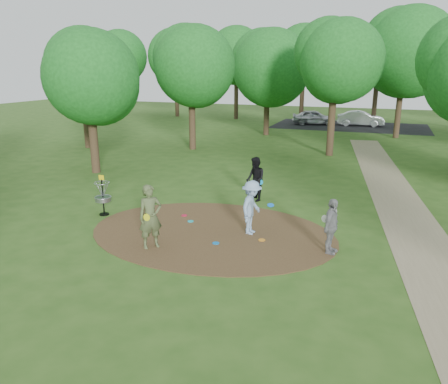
% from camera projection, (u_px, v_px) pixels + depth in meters
% --- Properties ---
extents(ground, '(100.00, 100.00, 0.00)m').
position_uv_depth(ground, '(212.00, 232.00, 14.73)').
color(ground, '#2D5119').
rests_on(ground, ground).
extents(dirt_clearing, '(8.40, 8.40, 0.02)m').
position_uv_depth(dirt_clearing, '(212.00, 232.00, 14.73)').
color(dirt_clearing, '#47301C').
rests_on(dirt_clearing, ground).
extents(footpath, '(7.55, 39.89, 0.01)m').
position_uv_depth(footpath, '(417.00, 236.00, 14.37)').
color(footpath, '#8C7A5B').
rests_on(footpath, ground).
extents(parking_lot, '(14.00, 8.00, 0.01)m').
position_uv_depth(parking_lot, '(350.00, 126.00, 41.11)').
color(parking_lot, black).
rests_on(parking_lot, ground).
extents(player_observer_with_disc, '(0.84, 0.86, 2.00)m').
position_uv_depth(player_observer_with_disc, '(150.00, 217.00, 13.25)').
color(player_observer_with_disc, '#4B5833').
rests_on(player_observer_with_disc, ground).
extents(player_throwing_with_disc, '(1.16, 1.22, 1.82)m').
position_uv_depth(player_throwing_with_disc, '(252.00, 208.00, 14.40)').
color(player_throwing_with_disc, '#84A2C5').
rests_on(player_throwing_with_disc, ground).
extents(player_walking_with_disc, '(1.09, 1.13, 1.83)m').
position_uv_depth(player_walking_with_disc, '(255.00, 179.00, 18.02)').
color(player_walking_with_disc, black).
rests_on(player_walking_with_disc, ground).
extents(player_waiting_with_disc, '(0.61, 1.06, 1.70)m').
position_uv_depth(player_waiting_with_disc, '(331.00, 226.00, 12.87)').
color(player_waiting_with_disc, gray).
rests_on(player_waiting_with_disc, ground).
extents(disc_ground_cyan, '(0.22, 0.22, 0.02)m').
position_uv_depth(disc_ground_cyan, '(191.00, 221.00, 15.72)').
color(disc_ground_cyan, '#17ADBF').
rests_on(disc_ground_cyan, dirt_clearing).
extents(disc_ground_blue, '(0.22, 0.22, 0.02)m').
position_uv_depth(disc_ground_blue, '(216.00, 243.00, 13.77)').
color(disc_ground_blue, blue).
rests_on(disc_ground_blue, dirt_clearing).
extents(disc_ground_red, '(0.22, 0.22, 0.02)m').
position_uv_depth(disc_ground_red, '(184.00, 215.00, 16.33)').
color(disc_ground_red, red).
rests_on(disc_ground_red, dirt_clearing).
extents(car_left, '(4.40, 2.46, 1.41)m').
position_uv_depth(car_left, '(314.00, 117.00, 42.00)').
color(car_left, '#B3B3BB').
rests_on(car_left, ground).
extents(car_right, '(4.35, 1.77, 1.40)m').
position_uv_depth(car_right, '(361.00, 119.00, 40.99)').
color(car_right, '#B8BDC0').
rests_on(car_right, ground).
extents(disc_ground_orange, '(0.22, 0.22, 0.02)m').
position_uv_depth(disc_ground_orange, '(262.00, 240.00, 14.02)').
color(disc_ground_orange, orange).
rests_on(disc_ground_orange, dirt_clearing).
extents(disc_golf_basket, '(0.63, 0.63, 1.54)m').
position_uv_depth(disc_golf_basket, '(103.00, 193.00, 16.26)').
color(disc_golf_basket, black).
rests_on(disc_golf_basket, ground).
extents(tree_ring, '(37.39, 46.15, 9.56)m').
position_uv_depth(tree_ring, '(334.00, 70.00, 21.64)').
color(tree_ring, '#332316').
rests_on(tree_ring, ground).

